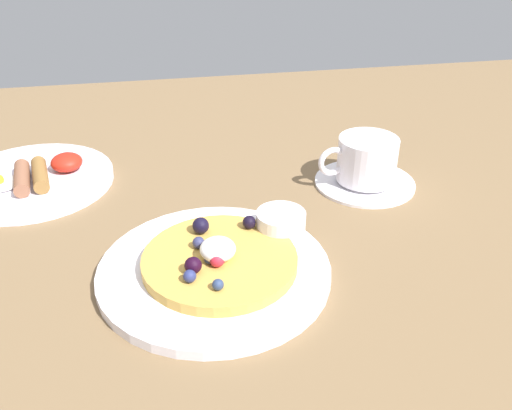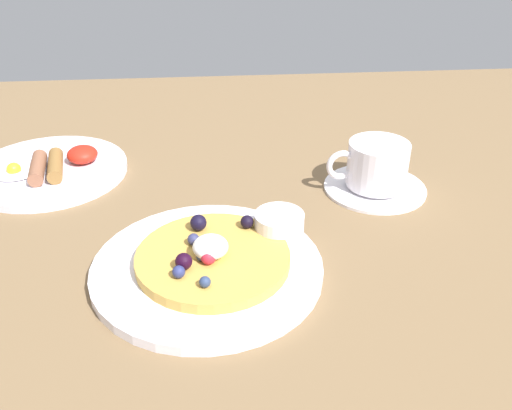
{
  "view_description": "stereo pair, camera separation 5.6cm",
  "coord_description": "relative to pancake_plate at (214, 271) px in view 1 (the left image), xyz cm",
  "views": [
    {
      "loc": [
        -7.67,
        -54.37,
        38.12
      ],
      "look_at": [
        2.71,
        2.42,
        4.0
      ],
      "focal_mm": 39.65,
      "sensor_mm": 36.0,
      "label": 1
    },
    {
      "loc": [
        -2.11,
        -55.11,
        38.12
      ],
      "look_at": [
        2.71,
        2.42,
        4.0
      ],
      "focal_mm": 39.65,
      "sensor_mm": 36.0,
      "label": 2
    }
  ],
  "objects": [
    {
      "name": "pancake_with_berries",
      "position": [
        0.56,
        0.07,
        1.48
      ],
      "size": [
        16.91,
        16.91,
        3.59
      ],
      "color": "gold",
      "rests_on": "pancake_plate"
    },
    {
      "name": "breakfast_plate",
      "position": [
        -22.9,
        25.57,
        -0.02
      ],
      "size": [
        22.57,
        22.57,
        1.14
      ],
      "primitive_type": "cylinder",
      "color": "white",
      "rests_on": "ground_plane"
    },
    {
      "name": "ground_plane",
      "position": [
        3.27,
        5.0,
        -2.09
      ],
      "size": [
        157.57,
        129.1,
        3.0
      ],
      "primitive_type": "cube",
      "color": "brown"
    },
    {
      "name": "pancake_plate",
      "position": [
        0.0,
        0.0,
        0.0
      ],
      "size": [
        25.38,
        25.38,
        1.18
      ],
      "primitive_type": "cylinder",
      "color": "white",
      "rests_on": "ground_plane"
    },
    {
      "name": "coffee_saucer",
      "position": [
        23.38,
        17.09,
        -0.16
      ],
      "size": [
        14.07,
        14.07,
        0.85
      ],
      "primitive_type": "cylinder",
      "color": "white",
      "rests_on": "ground_plane"
    },
    {
      "name": "coffee_cup",
      "position": [
        23.22,
        17.08,
        3.43
      ],
      "size": [
        11.36,
        8.24,
        6.12
      ],
      "color": "white",
      "rests_on": "coffee_saucer"
    },
    {
      "name": "syrup_ramekin",
      "position": [
        8.5,
        5.33,
        2.08
      ],
      "size": [
        5.81,
        5.81,
        2.9
      ],
      "color": "white",
      "rests_on": "pancake_plate"
    },
    {
      "name": "fried_breakfast",
      "position": [
        -21.81,
        24.7,
        1.53
      ],
      "size": [
        14.29,
        9.88,
        2.64
      ],
      "color": "brown",
      "rests_on": "breakfast_plate"
    }
  ]
}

